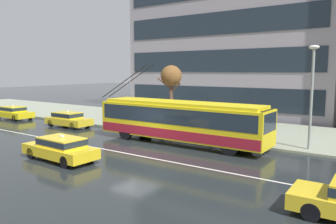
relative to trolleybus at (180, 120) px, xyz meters
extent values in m
plane|color=#212628|center=(-1.40, -2.88, -1.54)|extent=(160.00, 160.00, 0.00)
cube|color=gray|center=(-1.40, 6.60, -1.47)|extent=(80.00, 10.00, 0.14)
cube|color=silver|center=(-1.40, -4.08, -1.54)|extent=(72.00, 0.14, 0.01)
cube|color=yellow|center=(-0.02, 0.00, -0.04)|extent=(11.98, 2.47, 2.17)
cube|color=yellow|center=(-0.02, 0.00, 1.14)|extent=(11.26, 2.22, 0.20)
cube|color=#1E2833|center=(-0.02, 0.00, 0.39)|extent=(11.50, 2.50, 1.00)
cube|color=maroon|center=(-0.02, 0.00, -0.74)|extent=(11.86, 2.50, 0.61)
cube|color=#1E2833|center=(5.92, 0.01, 0.39)|extent=(0.12, 2.16, 1.09)
cube|color=black|center=(5.77, 0.01, 0.94)|extent=(0.16, 1.86, 0.28)
cylinder|color=black|center=(-4.63, 0.34, 2.48)|extent=(4.47, 0.07, 2.52)
cylinder|color=black|center=(-4.63, -0.36, 2.48)|extent=(4.47, 0.07, 2.52)
cylinder|color=black|center=(4.05, 1.08, -1.02)|extent=(1.04, 0.30, 1.04)
cylinder|color=black|center=(4.05, -1.07, -1.02)|extent=(1.04, 0.30, 1.04)
cylinder|color=black|center=(-3.85, 1.07, -1.02)|extent=(1.04, 0.30, 1.04)
cylinder|color=black|center=(-3.85, -1.08, -1.02)|extent=(1.04, 0.30, 1.04)
cylinder|color=black|center=(9.68, -7.27, -1.23)|extent=(0.62, 0.21, 0.62)
cylinder|color=black|center=(9.65, -5.69, -1.23)|extent=(0.62, 0.21, 0.62)
cube|color=yellow|center=(-19.58, -0.17, -1.04)|extent=(4.36, 1.84, 0.55)
cube|color=yellow|center=(-19.75, -0.17, -0.52)|extent=(2.36, 1.57, 0.48)
cube|color=#1E2833|center=(-19.75, -0.17, -0.50)|extent=(2.40, 1.59, 0.31)
cube|color=silver|center=(-19.75, -0.17, -0.21)|extent=(0.28, 0.16, 0.12)
cylinder|color=black|center=(-18.15, 0.65, -1.23)|extent=(0.62, 0.20, 0.62)
cylinder|color=black|center=(-18.14, -0.96, -1.23)|extent=(0.62, 0.20, 0.62)
cylinder|color=black|center=(-21.02, 0.63, -1.23)|extent=(0.62, 0.20, 0.62)
cube|color=yellow|center=(-11.37, -0.02, -1.04)|extent=(4.34, 1.83, 0.55)
cube|color=yellow|center=(-11.54, -0.02, -0.52)|extent=(2.36, 1.55, 0.48)
cube|color=#1E2833|center=(-11.54, -0.02, -0.50)|extent=(2.40, 1.57, 0.31)
cube|color=silver|center=(-11.54, -0.02, -0.21)|extent=(0.28, 0.16, 0.12)
cylinder|color=black|center=(-9.96, 0.79, -1.23)|extent=(0.62, 0.21, 0.62)
cylinder|color=black|center=(-9.93, -0.77, -1.23)|extent=(0.62, 0.21, 0.62)
cylinder|color=black|center=(-12.80, 0.74, -1.23)|extent=(0.62, 0.21, 0.62)
cylinder|color=black|center=(-12.78, -0.82, -1.23)|extent=(0.62, 0.21, 0.62)
cube|color=yellow|center=(-3.09, -7.21, -1.04)|extent=(4.56, 1.89, 0.55)
cube|color=yellow|center=(-2.91, -7.21, -0.52)|extent=(2.48, 1.59, 0.48)
cube|color=#1E2833|center=(-2.91, -7.21, -0.50)|extent=(2.52, 1.60, 0.31)
cube|color=silver|center=(-2.91, -7.21, -0.21)|extent=(0.28, 0.17, 0.12)
cylinder|color=black|center=(-4.60, -7.96, -1.23)|extent=(0.62, 0.22, 0.62)
cylinder|color=black|center=(-4.56, -6.39, -1.23)|extent=(0.62, 0.22, 0.62)
cylinder|color=black|center=(-1.62, -8.03, -1.23)|extent=(0.62, 0.22, 0.62)
cylinder|color=black|center=(-1.58, -6.46, -1.23)|extent=(0.62, 0.22, 0.62)
cylinder|color=#5A5047|center=(2.66, 1.97, -0.99)|extent=(0.14, 0.14, 0.83)
cylinder|color=#5A5047|center=(2.70, 2.13, -0.99)|extent=(0.14, 0.14, 0.83)
cylinder|color=#474252|center=(2.68, 2.05, -0.27)|extent=(0.44, 0.44, 0.59)
sphere|color=tan|center=(2.68, 2.05, 0.13)|extent=(0.21, 0.21, 0.21)
cone|color=#CE3267|center=(2.65, 1.94, 0.41)|extent=(1.38, 1.38, 0.27)
cylinder|color=#333333|center=(2.65, 1.94, -0.10)|extent=(0.02, 0.02, 0.74)
cylinder|color=black|center=(-4.36, 4.19, -0.99)|extent=(0.14, 0.14, 0.83)
cylinder|color=black|center=(-4.52, 4.20, -0.99)|extent=(0.14, 0.14, 0.83)
cylinder|color=#232529|center=(-4.44, 4.19, -0.26)|extent=(0.38, 0.38, 0.63)
sphere|color=#CDA692|center=(-4.44, 4.19, 0.16)|extent=(0.22, 0.22, 0.22)
cylinder|color=black|center=(0.45, 3.71, -0.99)|extent=(0.14, 0.14, 0.82)
cylinder|color=black|center=(0.40, 3.56, -0.99)|extent=(0.14, 0.14, 0.82)
cylinder|color=#4A4A4D|center=(0.43, 3.64, -0.28)|extent=(0.46, 0.46, 0.60)
sphere|color=#E28C66|center=(0.43, 3.64, 0.12)|extent=(0.20, 0.20, 0.20)
cone|color=#354599|center=(0.39, 3.52, 0.40)|extent=(1.14, 1.14, 0.30)
cylinder|color=#333333|center=(0.39, 3.52, -0.12)|extent=(0.02, 0.02, 0.74)
cylinder|color=#5A4F49|center=(-2.92, 2.69, -1.00)|extent=(0.14, 0.14, 0.81)
cylinder|color=#5A4F49|center=(-3.02, 2.81, -1.00)|extent=(0.14, 0.14, 0.81)
cylinder|color=gray|center=(-2.97, 2.75, -0.28)|extent=(0.51, 0.51, 0.62)
sphere|color=pink|center=(-2.97, 2.75, 0.14)|extent=(0.23, 0.23, 0.23)
cone|color=#CA265E|center=(-2.90, 2.66, 0.44)|extent=(1.22, 1.22, 0.31)
cylinder|color=#333333|center=(-2.90, 2.66, -0.11)|extent=(0.02, 0.02, 0.78)
cylinder|color=gray|center=(7.55, 2.49, 1.55)|extent=(0.16, 0.16, 5.90)
ellipsoid|color=silver|center=(7.55, 2.49, 4.62)|extent=(0.60, 0.32, 0.24)
cylinder|color=brown|center=(-3.99, 4.79, 0.41)|extent=(0.34, 0.34, 3.64)
cylinder|color=brown|center=(-4.29, 5.07, 2.26)|extent=(0.79, 0.75, 1.07)
cylinder|color=brown|center=(-3.45, 4.66, 1.87)|extent=(1.19, 0.41, 0.91)
cylinder|color=brown|center=(-4.26, 4.23, 2.21)|extent=(0.73, 1.25, 1.01)
sphere|color=brown|center=(-3.99, 4.79, 2.83)|extent=(1.78, 1.78, 1.78)
cube|color=gray|center=(-3.92, 18.11, 7.77)|extent=(22.56, 11.29, 18.63)
cube|color=#1E2833|center=(-3.92, 12.44, 0.51)|extent=(21.21, 0.06, 2.24)
cube|color=#1E2833|center=(-3.92, 12.44, 4.23)|extent=(21.21, 0.06, 2.24)
cube|color=#1E2833|center=(-3.92, 12.44, 7.96)|extent=(21.21, 0.06, 2.24)
camera|label=1|loc=(11.73, -18.25, 3.28)|focal=35.49mm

